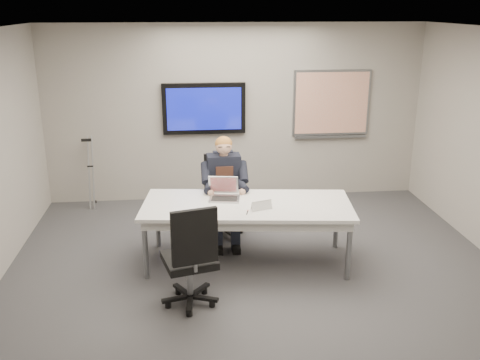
{
  "coord_description": "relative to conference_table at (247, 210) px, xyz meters",
  "views": [
    {
      "loc": [
        -0.78,
        -5.37,
        3.06
      ],
      "look_at": [
        -0.17,
        0.62,
        1.07
      ],
      "focal_mm": 40.0,
      "sensor_mm": 36.0,
      "label": 1
    }
  ],
  "objects": [
    {
      "name": "wall_front",
      "position": [
        0.09,
        -3.61,
        0.72
      ],
      "size": [
        6.0,
        0.02,
        2.8
      ],
      "primitive_type": "cube",
      "color": "#9F988F",
      "rests_on": "ground"
    },
    {
      "name": "floor",
      "position": [
        0.09,
        -0.61,
        -0.68
      ],
      "size": [
        6.0,
        6.0,
        0.02
      ],
      "primitive_type": "cube",
      "color": "#373739",
      "rests_on": "ground"
    },
    {
      "name": "laptop",
      "position": [
        -0.26,
        0.23,
        0.15
      ],
      "size": [
        0.4,
        0.4,
        0.26
      ],
      "rotation": [
        0.0,
        0.0,
        -0.16
      ],
      "color": "#B1B1B3",
      "rests_on": "conference_table"
    },
    {
      "name": "tv_display",
      "position": [
        -0.41,
        2.34,
        0.82
      ],
      "size": [
        1.3,
        0.09,
        0.8
      ],
      "color": "black",
      "rests_on": "wall_back"
    },
    {
      "name": "conference_table",
      "position": [
        0.0,
        0.0,
        0.0
      ],
      "size": [
        2.61,
        1.32,
        0.77
      ],
      "rotation": [
        0.0,
        0.0,
        -0.11
      ],
      "color": "white",
      "rests_on": "ground"
    },
    {
      "name": "whiteboard",
      "position": [
        1.64,
        2.36,
        0.85
      ],
      "size": [
        1.25,
        0.08,
        1.1
      ],
      "color": "gray",
      "rests_on": "wall_back"
    },
    {
      "name": "office_chair_near",
      "position": [
        -0.7,
        -0.96,
        -0.32
      ],
      "size": [
        0.68,
        0.68,
        1.17
      ],
      "rotation": [
        0.0,
        0.0,
        3.39
      ],
      "color": "black",
      "rests_on": "ground"
    },
    {
      "name": "office_chair_far",
      "position": [
        -0.23,
        0.9,
        -0.34
      ],
      "size": [
        0.6,
        0.6,
        1.12
      ],
      "rotation": [
        0.0,
        0.0,
        0.14
      ],
      "color": "black",
      "rests_on": "ground"
    },
    {
      "name": "wall_back",
      "position": [
        0.09,
        2.39,
        0.72
      ],
      "size": [
        6.0,
        0.02,
        2.8
      ],
      "primitive_type": "cube",
      "color": "#9F988F",
      "rests_on": "ground"
    },
    {
      "name": "pen",
      "position": [
        -0.03,
        -0.29,
        0.09
      ],
      "size": [
        0.04,
        0.13,
        0.01
      ],
      "primitive_type": "cylinder",
      "rotation": [
        0.0,
        1.57,
        1.33
      ],
      "color": "black",
      "rests_on": "conference_table"
    },
    {
      "name": "name_tent",
      "position": [
        0.15,
        -0.19,
        0.14
      ],
      "size": [
        0.27,
        0.15,
        0.1
      ],
      "primitive_type": null,
      "rotation": [
        0.0,
        0.0,
        0.31
      ],
      "color": "silver",
      "rests_on": "conference_table"
    },
    {
      "name": "seated_person",
      "position": [
        -0.22,
        0.63,
        -0.11
      ],
      "size": [
        0.45,
        0.76,
        1.42
      ],
      "rotation": [
        0.0,
        0.0,
        0.04
      ],
      "color": "#1B202E",
      "rests_on": "office_chair_far"
    },
    {
      "name": "crutch",
      "position": [
        -2.2,
        2.16,
        -0.1
      ],
      "size": [
        0.2,
        0.66,
        1.23
      ],
      "primitive_type": null,
      "rotation": [
        -0.26,
        0.0,
        -0.06
      ],
      "color": "#A1A4A9",
      "rests_on": "ground"
    },
    {
      "name": "ceiling",
      "position": [
        0.09,
        -0.61,
        2.12
      ],
      "size": [
        6.0,
        6.0,
        0.02
      ],
      "primitive_type": "cube",
      "color": "silver",
      "rests_on": "wall_back"
    }
  ]
}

